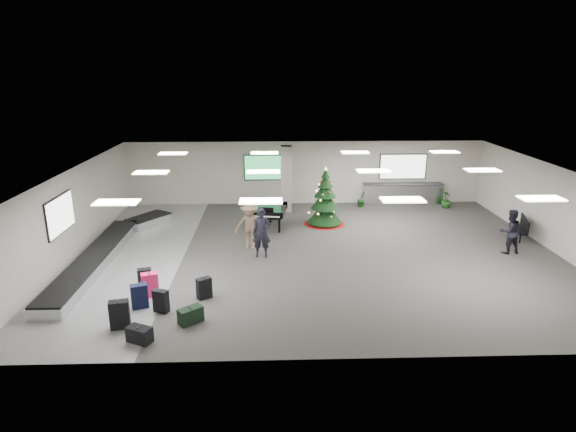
{
  "coord_description": "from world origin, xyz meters",
  "views": [
    {
      "loc": [
        -1.68,
        -17.0,
        6.69
      ],
      "look_at": [
        -1.07,
        1.0,
        1.15
      ],
      "focal_mm": 30.0,
      "sensor_mm": 36.0,
      "label": 1
    }
  ],
  "objects_px": {
    "baggage_carousel": "(107,251)",
    "traveler_bench": "(510,231)",
    "service_counter": "(403,194)",
    "potted_plant_left": "(361,199)",
    "christmas_tree": "(325,205)",
    "traveler_a": "(262,233)",
    "pink_suitcase": "(150,285)",
    "bench": "(521,226)",
    "traveler_b": "(250,225)",
    "potted_plant_right": "(446,199)",
    "grand_piano": "(268,210)"
  },
  "relations": [
    {
      "from": "service_counter",
      "to": "grand_piano",
      "type": "relative_size",
      "value": 1.92
    },
    {
      "from": "potted_plant_left",
      "to": "potted_plant_right",
      "type": "bearing_deg",
      "value": -3.99
    },
    {
      "from": "pink_suitcase",
      "to": "traveler_bench",
      "type": "distance_m",
      "value": 13.04
    },
    {
      "from": "traveler_b",
      "to": "potted_plant_right",
      "type": "height_order",
      "value": "traveler_b"
    },
    {
      "from": "baggage_carousel",
      "to": "service_counter",
      "type": "distance_m",
      "value": 14.5
    },
    {
      "from": "service_counter",
      "to": "traveler_a",
      "type": "bearing_deg",
      "value": -135.45
    },
    {
      "from": "christmas_tree",
      "to": "bench",
      "type": "bearing_deg",
      "value": -15.74
    },
    {
      "from": "baggage_carousel",
      "to": "pink_suitcase",
      "type": "bearing_deg",
      "value": -54.71
    },
    {
      "from": "christmas_tree",
      "to": "potted_plant_right",
      "type": "relative_size",
      "value": 3.08
    },
    {
      "from": "baggage_carousel",
      "to": "traveler_b",
      "type": "relative_size",
      "value": 5.24
    },
    {
      "from": "bench",
      "to": "potted_plant_right",
      "type": "height_order",
      "value": "bench"
    },
    {
      "from": "service_counter",
      "to": "traveler_b",
      "type": "bearing_deg",
      "value": -141.18
    },
    {
      "from": "baggage_carousel",
      "to": "service_counter",
      "type": "bearing_deg",
      "value": 27.67
    },
    {
      "from": "service_counter",
      "to": "potted_plant_right",
      "type": "height_order",
      "value": "service_counter"
    },
    {
      "from": "traveler_a",
      "to": "bench",
      "type": "bearing_deg",
      "value": 12.46
    },
    {
      "from": "pink_suitcase",
      "to": "traveler_bench",
      "type": "height_order",
      "value": "traveler_bench"
    },
    {
      "from": "christmas_tree",
      "to": "service_counter",
      "type": "bearing_deg",
      "value": 36.0
    },
    {
      "from": "service_counter",
      "to": "potted_plant_left",
      "type": "height_order",
      "value": "service_counter"
    },
    {
      "from": "christmas_tree",
      "to": "grand_piano",
      "type": "xyz_separation_m",
      "value": [
        -2.54,
        -0.43,
        -0.12
      ]
    },
    {
      "from": "baggage_carousel",
      "to": "bench",
      "type": "xyz_separation_m",
      "value": [
        16.29,
        1.38,
        0.31
      ]
    },
    {
      "from": "service_counter",
      "to": "potted_plant_right",
      "type": "distance_m",
      "value": 2.14
    },
    {
      "from": "christmas_tree",
      "to": "traveler_a",
      "type": "relative_size",
      "value": 1.43
    },
    {
      "from": "potted_plant_right",
      "to": "service_counter",
      "type": "bearing_deg",
      "value": 160.05
    },
    {
      "from": "christmas_tree",
      "to": "traveler_b",
      "type": "bearing_deg",
      "value": -137.69
    },
    {
      "from": "christmas_tree",
      "to": "traveler_a",
      "type": "height_order",
      "value": "christmas_tree"
    },
    {
      "from": "potted_plant_left",
      "to": "potted_plant_right",
      "type": "distance_m",
      "value": 4.22
    },
    {
      "from": "traveler_b",
      "to": "traveler_bench",
      "type": "bearing_deg",
      "value": -0.3
    },
    {
      "from": "baggage_carousel",
      "to": "traveler_bench",
      "type": "xyz_separation_m",
      "value": [
        15.04,
        -0.19,
        0.64
      ]
    },
    {
      "from": "grand_piano",
      "to": "traveler_b",
      "type": "relative_size",
      "value": 1.14
    },
    {
      "from": "baggage_carousel",
      "to": "bench",
      "type": "height_order",
      "value": "bench"
    },
    {
      "from": "baggage_carousel",
      "to": "potted_plant_right",
      "type": "bearing_deg",
      "value": 22.01
    },
    {
      "from": "grand_piano",
      "to": "bench",
      "type": "height_order",
      "value": "grand_piano"
    },
    {
      "from": "baggage_carousel",
      "to": "traveler_a",
      "type": "distance_m",
      "value": 5.81
    },
    {
      "from": "pink_suitcase",
      "to": "bench",
      "type": "relative_size",
      "value": 0.51
    },
    {
      "from": "potted_plant_right",
      "to": "pink_suitcase",
      "type": "bearing_deg",
      "value": -142.92
    },
    {
      "from": "grand_piano",
      "to": "potted_plant_right",
      "type": "height_order",
      "value": "grand_piano"
    },
    {
      "from": "potted_plant_left",
      "to": "traveler_a",
      "type": "bearing_deg",
      "value": -126.74
    },
    {
      "from": "pink_suitcase",
      "to": "traveler_a",
      "type": "bearing_deg",
      "value": 24.38
    },
    {
      "from": "baggage_carousel",
      "to": "potted_plant_right",
      "type": "height_order",
      "value": "potted_plant_right"
    },
    {
      "from": "traveler_b",
      "to": "traveler_bench",
      "type": "height_order",
      "value": "traveler_b"
    },
    {
      "from": "pink_suitcase",
      "to": "grand_piano",
      "type": "xyz_separation_m",
      "value": [
        3.55,
        6.55,
        0.4
      ]
    },
    {
      "from": "bench",
      "to": "christmas_tree",
      "type": "bearing_deg",
      "value": -179.71
    },
    {
      "from": "traveler_a",
      "to": "potted_plant_left",
      "type": "bearing_deg",
      "value": 56.97
    },
    {
      "from": "service_counter",
      "to": "christmas_tree",
      "type": "height_order",
      "value": "christmas_tree"
    },
    {
      "from": "christmas_tree",
      "to": "bench",
      "type": "relative_size",
      "value": 1.72
    },
    {
      "from": "grand_piano",
      "to": "traveler_bench",
      "type": "bearing_deg",
      "value": -11.92
    },
    {
      "from": "traveler_a",
      "to": "christmas_tree",
      "type": "bearing_deg",
      "value": 58.05
    },
    {
      "from": "pink_suitcase",
      "to": "christmas_tree",
      "type": "xyz_separation_m",
      "value": [
        6.09,
        6.98,
        0.52
      ]
    },
    {
      "from": "baggage_carousel",
      "to": "grand_piano",
      "type": "height_order",
      "value": "grand_piano"
    },
    {
      "from": "traveler_b",
      "to": "potted_plant_right",
      "type": "bearing_deg",
      "value": 33.85
    }
  ]
}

